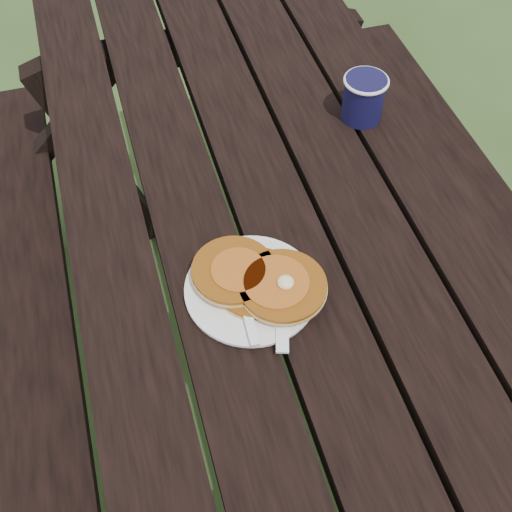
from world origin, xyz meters
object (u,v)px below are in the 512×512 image
object	(u,v)px
coffee_cup	(364,96)
plate	(251,289)
pancake_stack	(259,280)
picnic_table	(269,315)

from	to	relation	value
coffee_cup	plate	bearing A→B (deg)	-133.47
pancake_stack	coffee_cup	xyz separation A→B (m)	(0.33, 0.36, 0.03)
pancake_stack	coffee_cup	size ratio (longest dim) A/B	2.22
picnic_table	plate	bearing A→B (deg)	-117.21
picnic_table	coffee_cup	world-z (taller)	coffee_cup
plate	coffee_cup	bearing A→B (deg)	46.53
coffee_cup	pancake_stack	bearing A→B (deg)	-132.38
picnic_table	coffee_cup	distance (m)	0.53
pancake_stack	picnic_table	bearing A→B (deg)	66.36
picnic_table	coffee_cup	bearing A→B (deg)	36.08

